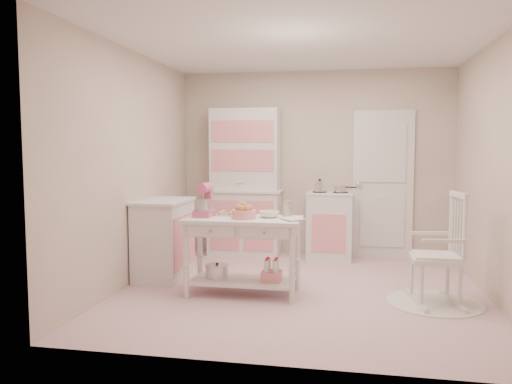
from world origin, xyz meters
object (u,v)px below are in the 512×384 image
at_px(stand_mixer, 204,201).
at_px(bread_basket, 244,214).
at_px(rocking_chair, 436,248).
at_px(work_table, 243,256).
at_px(hutch, 245,182).
at_px(base_cabinet, 164,239).
at_px(stove, 330,226).

bearing_deg(stand_mixer, bread_basket, -6.01).
xyz_separation_m(rocking_chair, bread_basket, (-1.89, -0.08, 0.30)).
relative_size(rocking_chair, bread_basket, 4.40).
relative_size(rocking_chair, work_table, 0.92).
bearing_deg(rocking_chair, stand_mixer, 171.33).
xyz_separation_m(stand_mixer, bread_basket, (0.44, -0.07, -0.12)).
bearing_deg(work_table, bread_basket, -68.20).
height_order(rocking_chair, bread_basket, rocking_chair).
xyz_separation_m(hutch, rocking_chair, (2.29, -1.88, -0.49)).
bearing_deg(bread_basket, hutch, 101.64).
distance_m(base_cabinet, stand_mixer, 0.93).
bearing_deg(hutch, rocking_chair, -39.27).
height_order(hutch, base_cabinet, hutch).
bearing_deg(bread_basket, rocking_chair, 2.31).
bearing_deg(work_table, rocking_chair, 0.79).
distance_m(work_table, bread_basket, 0.45).
xyz_separation_m(work_table, stand_mixer, (-0.42, 0.02, 0.57)).
bearing_deg(rocking_chair, bread_basket, 173.49).
bearing_deg(base_cabinet, stove, 36.49).
bearing_deg(stand_mixer, hutch, 91.88).
bearing_deg(stand_mixer, stove, 59.00).
height_order(hutch, rocking_chair, hutch).
distance_m(hutch, stove, 1.33).
relative_size(rocking_chair, stand_mixer, 3.24).
xyz_separation_m(hutch, stove, (1.20, -0.05, -0.58)).
height_order(work_table, stand_mixer, stand_mixer).
height_order(base_cabinet, work_table, base_cabinet).
height_order(base_cabinet, bread_basket, base_cabinet).
bearing_deg(stand_mixer, rocking_chair, 3.19).
height_order(hutch, stove, hutch).
xyz_separation_m(hutch, work_table, (0.38, -1.90, -0.64)).
xyz_separation_m(base_cabinet, bread_basket, (1.07, -0.52, 0.39)).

